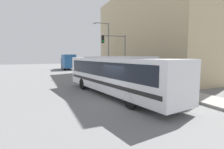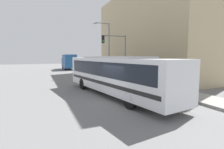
# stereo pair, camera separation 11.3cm
# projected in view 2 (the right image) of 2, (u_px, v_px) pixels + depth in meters

# --- Properties ---
(ground_plane) EXTENTS (120.00, 120.00, 0.00)m
(ground_plane) POSITION_uv_depth(u_px,v_px,m) (120.00, 102.00, 11.85)
(ground_plane) COLOR slate
(sidewalk) EXTENTS (2.40, 70.00, 0.18)m
(sidewalk) POSITION_uv_depth(u_px,v_px,m) (102.00, 72.00, 32.38)
(sidewalk) COLOR gray
(sidewalk) RESTS_ON ground_plane
(building_facade) EXTENTS (6.00, 22.60, 12.62)m
(building_facade) POSITION_uv_depth(u_px,v_px,m) (145.00, 34.00, 26.24)
(building_facade) COLOR tan
(building_facade) RESTS_ON ground_plane
(city_bus) EXTENTS (4.47, 12.51, 3.09)m
(city_bus) POSITION_uv_depth(u_px,v_px,m) (115.00, 73.00, 13.58)
(city_bus) COLOR silver
(city_bus) RESTS_ON ground_plane
(delivery_truck) EXTENTS (2.45, 7.04, 3.36)m
(delivery_truck) POSITION_uv_depth(u_px,v_px,m) (69.00, 61.00, 39.42)
(delivery_truck) COLOR #265999
(delivery_truck) RESTS_ON ground_plane
(fire_hydrant) EXTENTS (0.21, 0.28, 0.68)m
(fire_hydrant) POSITION_uv_depth(u_px,v_px,m) (143.00, 81.00, 18.40)
(fire_hydrant) COLOR #999999
(fire_hydrant) RESTS_ON sidewalk
(traffic_light_pole) EXTENTS (3.28, 0.35, 5.51)m
(traffic_light_pole) POSITION_uv_depth(u_px,v_px,m) (117.00, 49.00, 21.80)
(traffic_light_pole) COLOR slate
(traffic_light_pole) RESTS_ON sidewalk
(parking_meter) EXTENTS (0.14, 0.14, 1.22)m
(parking_meter) POSITION_uv_depth(u_px,v_px,m) (133.00, 74.00, 20.24)
(parking_meter) COLOR slate
(parking_meter) RESTS_ON sidewalk
(street_lamp) EXTENTS (2.67, 0.28, 8.01)m
(street_lamp) POSITION_uv_depth(u_px,v_px,m) (107.00, 44.00, 27.43)
(street_lamp) COLOR slate
(street_lamp) RESTS_ON sidewalk
(pedestrian_near_corner) EXTENTS (0.34, 0.34, 1.71)m
(pedestrian_near_corner) POSITION_uv_depth(u_px,v_px,m) (141.00, 74.00, 19.35)
(pedestrian_near_corner) COLOR slate
(pedestrian_near_corner) RESTS_ON sidewalk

